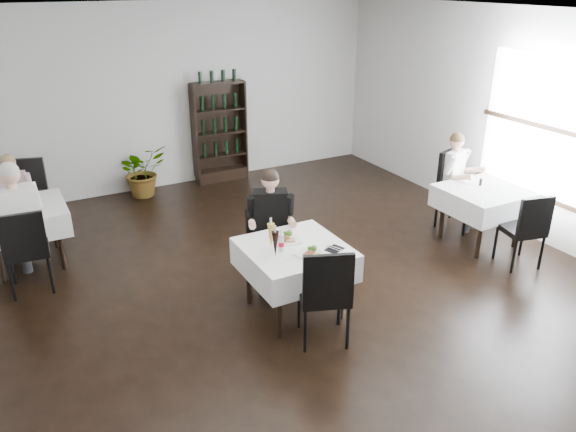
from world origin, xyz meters
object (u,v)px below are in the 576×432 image
object	(u,v)px
wine_shelf	(220,133)
main_table	(294,259)
potted_tree	(142,171)
diner_main	(271,220)

from	to	relation	value
wine_shelf	main_table	xyz separation A→B (m)	(-0.90, -4.31, -0.23)
main_table	potted_tree	xyz separation A→B (m)	(-0.52, 4.20, -0.20)
main_table	potted_tree	distance (m)	4.24
diner_main	potted_tree	bearing A→B (deg)	99.23
diner_main	main_table	bearing A→B (deg)	-95.02
wine_shelf	main_table	world-z (taller)	wine_shelf
diner_main	wine_shelf	bearing A→B (deg)	77.03
wine_shelf	potted_tree	size ratio (longest dim) A/B	2.09
potted_tree	main_table	bearing A→B (deg)	-82.97
main_table	diner_main	size ratio (longest dim) A/B	0.74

